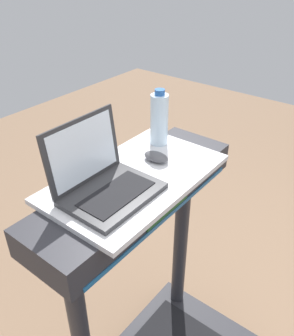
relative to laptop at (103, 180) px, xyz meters
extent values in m
cylinder|color=#28282D|center=(0.48, -0.02, -0.62)|extent=(0.07, 0.07, 0.88)
cube|color=#28282D|center=(0.14, -0.02, -0.12)|extent=(0.90, 0.28, 0.11)
cube|color=#0C3F19|center=(0.14, -0.16, -0.12)|extent=(0.24, 0.01, 0.06)
cube|color=#1E598C|center=(0.14, -0.16, -0.17)|extent=(0.81, 0.00, 0.02)
cube|color=silver|center=(0.14, -0.02, -0.06)|extent=(0.66, 0.39, 0.02)
cube|color=#2D2D30|center=(0.00, -0.04, -0.04)|extent=(0.31, 0.22, 0.02)
cube|color=black|center=(0.00, -0.06, -0.03)|extent=(0.25, 0.12, 0.00)
cube|color=#2D2D30|center=(0.00, 0.08, 0.08)|extent=(0.31, 0.04, 0.22)
cube|color=white|center=(0.00, 0.08, 0.08)|extent=(0.27, 0.03, 0.19)
ellipsoid|color=#4C4C51|center=(0.27, -0.01, -0.03)|extent=(0.07, 0.10, 0.03)
cylinder|color=silver|center=(0.39, 0.06, 0.06)|extent=(0.07, 0.07, 0.21)
cylinder|color=#2659A5|center=(0.39, 0.06, 0.17)|extent=(0.04, 0.04, 0.02)
camera|label=1|loc=(-0.68, -0.71, 0.65)|focal=38.37mm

